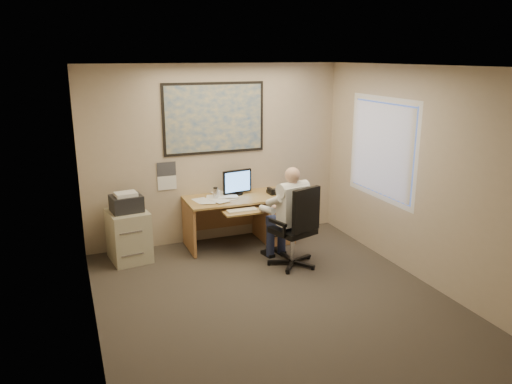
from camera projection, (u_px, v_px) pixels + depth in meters
name	position (u px, v px, depth m)	size (l,w,h in m)	color
room_shell	(274.00, 190.00, 5.57)	(4.00, 4.50, 2.70)	#37312B
desk	(259.00, 213.00, 7.72)	(1.60, 0.97, 1.13)	#AD874A
world_map	(214.00, 118.00, 7.42)	(1.56, 0.03, 1.06)	#1E4C93
wall_calendar	(167.00, 176.00, 7.39)	(0.28, 0.01, 0.42)	white
window_blinds	(382.00, 149.00, 6.93)	(0.06, 1.40, 1.30)	silver
filing_cabinet	(128.00, 231.00, 7.00)	(0.59, 0.68, 0.99)	#B4AE91
office_chair	(293.00, 243.00, 6.79)	(0.86, 0.86, 1.15)	black
person	(292.00, 217.00, 6.78)	(0.56, 0.79, 1.38)	white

